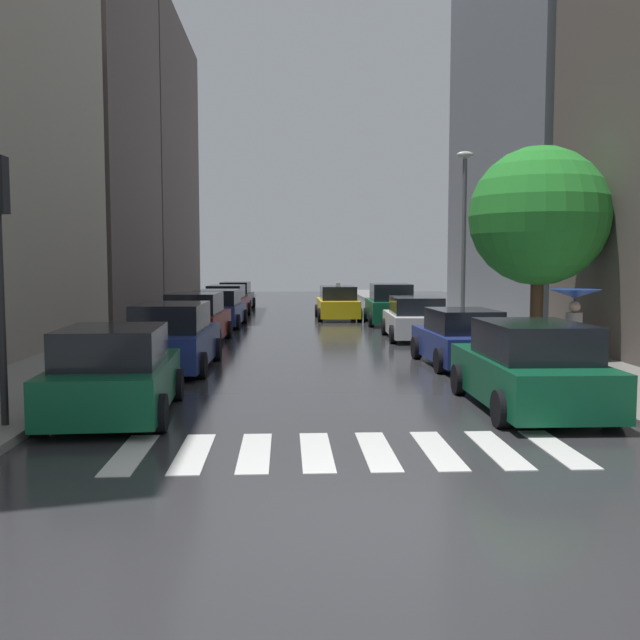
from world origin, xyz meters
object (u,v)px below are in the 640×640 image
at_px(parked_car_left_fifth, 227,302).
at_px(lamp_post_right, 464,229).
at_px(parked_car_left_nearest, 114,375).
at_px(pedestrian_foreground, 574,311).
at_px(parked_car_right_nearest, 530,368).
at_px(parked_car_right_second, 461,339).
at_px(parked_car_right_third, 415,319).
at_px(parked_car_right_fourth, 390,305).
at_px(parked_car_left_third, 196,320).
at_px(parked_car_left_sixth, 236,297).
at_px(parked_car_left_fourth, 218,309).
at_px(parked_car_left_second, 173,339).
at_px(taxi_midroad, 338,304).
at_px(street_tree_right, 539,217).

bearing_deg(parked_car_left_fifth, lamp_post_right, -136.28).
height_order(parked_car_left_nearest, pedestrian_foreground, pedestrian_foreground).
bearing_deg(pedestrian_foreground, parked_car_right_nearest, -41.17).
height_order(parked_car_right_second, parked_car_right_third, parked_car_right_third).
bearing_deg(parked_car_right_second, parked_car_right_fourth, -1.85).
height_order(parked_car_left_third, parked_car_left_fifth, parked_car_left_third).
bearing_deg(pedestrian_foreground, parked_car_right_fourth, -178.31).
bearing_deg(parked_car_right_third, parked_car_left_sixth, 27.05).
height_order(parked_car_left_fourth, lamp_post_right, lamp_post_right).
relative_size(parked_car_left_second, pedestrian_foreground, 2.32).
relative_size(parked_car_left_second, parked_car_right_third, 1.07).
relative_size(parked_car_left_second, parked_car_left_fourth, 1.02).
height_order(parked_car_left_second, lamp_post_right, lamp_post_right).
xyz_separation_m(parked_car_right_third, taxi_midroad, (-2.15, 9.00, 0.04)).
height_order(parked_car_right_fourth, taxi_midroad, parked_car_right_fourth).
bearing_deg(parked_car_left_sixth, parked_car_left_third, -177.95).
distance_m(parked_car_left_third, parked_car_right_third, 7.81).
xyz_separation_m(pedestrian_foreground, lamp_post_right, (-0.06, 9.79, 2.28)).
xyz_separation_m(parked_car_left_fifth, parked_car_right_nearest, (7.60, -23.23, 0.02)).
xyz_separation_m(parked_car_left_third, parked_car_left_fourth, (0.16, 6.37, -0.06)).
height_order(pedestrian_foreground, street_tree_right, street_tree_right).
relative_size(parked_car_left_third, lamp_post_right, 0.73).
xyz_separation_m(parked_car_left_sixth, lamp_post_right, (9.34, -16.25, 3.21)).
distance_m(parked_car_left_nearest, parked_car_right_second, 9.83).
bearing_deg(lamp_post_right, pedestrian_foreground, -89.62).
bearing_deg(parked_car_left_nearest, parked_car_left_fifth, -3.01).
relative_size(parked_car_right_fourth, street_tree_right, 0.78).
bearing_deg(parked_car_left_nearest, pedestrian_foreground, -76.33).
height_order(parked_car_left_fourth, pedestrian_foreground, pedestrian_foreground).
bearing_deg(street_tree_right, pedestrian_foreground, -98.52).
height_order(taxi_midroad, street_tree_right, street_tree_right).
height_order(parked_car_left_second, parked_car_right_second, parked_car_left_second).
height_order(parked_car_left_fourth, parked_car_right_nearest, parked_car_right_nearest).
bearing_deg(parked_car_left_sixth, parked_car_right_nearest, -162.75).
xyz_separation_m(parked_car_left_sixth, pedestrian_foreground, (9.41, -26.04, 0.92)).
relative_size(parked_car_left_second, taxi_midroad, 1.05).
xyz_separation_m(parked_car_left_third, street_tree_right, (10.18, -4.59, 3.25)).
bearing_deg(parked_car_left_third, parked_car_left_nearest, -177.72).
bearing_deg(lamp_post_right, parked_car_left_fourth, 150.55).
bearing_deg(lamp_post_right, parked_car_left_second, -143.28).
bearing_deg(street_tree_right, parked_car_left_nearest, -145.78).
xyz_separation_m(parked_car_left_sixth, parked_car_right_second, (7.63, -22.91, -0.04)).
bearing_deg(parked_car_left_nearest, parked_car_right_third, -34.67).
bearing_deg(parked_car_left_second, parked_car_left_fourth, 1.26).
bearing_deg(parked_car_left_fifth, parked_car_right_third, -142.30).
distance_m(parked_car_left_fourth, lamp_post_right, 11.20).
height_order(parked_car_left_second, taxi_midroad, taxi_midroad).
bearing_deg(parked_car_right_nearest, parked_car_left_fourth, 23.41).
relative_size(parked_car_left_nearest, parked_car_left_second, 0.90).
height_order(parked_car_left_sixth, taxi_midroad, taxi_midroad).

